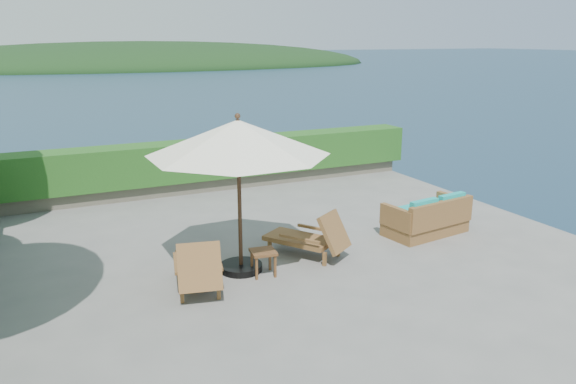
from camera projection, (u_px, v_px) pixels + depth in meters
name	position (u px, v px, depth m)	size (l,w,h in m)	color
ground	(292.00, 262.00, 10.35)	(12.00, 12.00, 0.00)	gray
foundation	(292.00, 337.00, 10.76)	(12.00, 12.00, 3.00)	#585046
offshore_island	(144.00, 66.00, 143.56)	(126.00, 57.60, 12.60)	black
planter_wall_far	(203.00, 184.00, 15.19)	(12.00, 0.60, 0.36)	#676152
hedge_far	(202.00, 159.00, 15.01)	(12.40, 0.90, 1.00)	#154A16
patio_umbrella	(238.00, 139.00, 9.33)	(4.04, 4.04, 2.79)	black
lounge_left	(198.00, 266.00, 9.13)	(1.01, 1.75, 0.95)	brown
lounge_right	(311.00, 237.00, 10.51)	(1.42, 1.68, 0.92)	brown
side_table	(263.00, 255.00, 9.68)	(0.47, 0.47, 0.45)	brown
wicker_loveseat	(428.00, 219.00, 11.71)	(1.89, 1.15, 0.87)	brown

